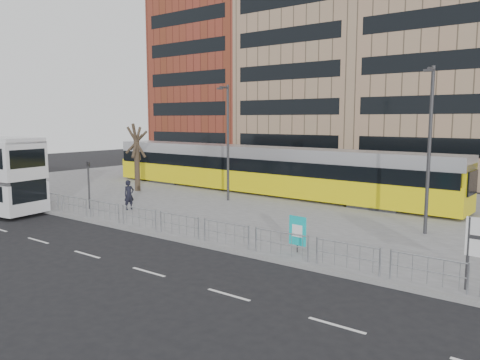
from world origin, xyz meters
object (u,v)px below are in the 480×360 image
Objects in this scene: lamp_post_west at (227,138)px; lamp_post_east at (429,144)px; ad_panel at (298,231)px; pedestrian at (129,195)px; bare_tree at (136,122)px; tram at (259,170)px; traffic_light_west at (89,179)px.

lamp_post_east is at bearing -7.06° from lamp_post_west.
pedestrian reaches higher than ad_panel.
lamp_post_east reaches higher than lamp_post_west.
lamp_post_west is at bearing -14.45° from pedestrian.
lamp_post_west is 8.86m from bare_tree.
lamp_post_west reaches higher than ad_panel.
pedestrian is at bearing -164.41° from lamp_post_east.
ad_panel is (10.97, -12.94, -0.90)m from tram.
tram is 13.24m from traffic_light_west.
ad_panel is 0.84× the size of pedestrian.
tram is 3.71× the size of lamp_post_east.
ad_panel is at bearing -47.35° from tram.
lamp_post_west reaches higher than traffic_light_west.
traffic_light_west reaches higher than pedestrian.
traffic_light_west is 9.82m from lamp_post_west.
pedestrian is 9.38m from bare_tree.
lamp_post_west reaches higher than tram.
tram reaches higher than ad_panel.
lamp_post_west is (0.28, -4.36, 2.64)m from tram.
tram is 10.60m from bare_tree.
bare_tree is at bearing 93.04° from traffic_light_west.
ad_panel is 13.77m from pedestrian.
bare_tree is (-8.47, -5.17, 3.72)m from tram.
ad_panel is 8.50m from lamp_post_east.
traffic_light_west is (-15.93, 0.67, 1.03)m from ad_panel.
lamp_post_east is at bearing -64.71° from pedestrian.
lamp_post_west is at bearing -83.91° from tram.
bare_tree is (-3.51, 7.10, 3.59)m from traffic_light_west.
lamp_post_east is (17.16, 4.79, 3.62)m from pedestrian.
ad_panel is at bearing -25.64° from traffic_light_west.
pedestrian is at bearing 7.30° from traffic_light_west.
ad_panel is at bearing -21.78° from bare_tree.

